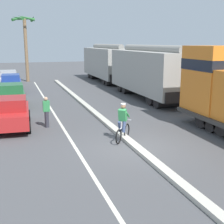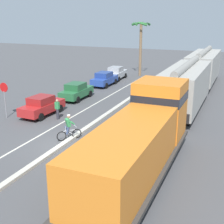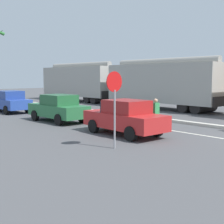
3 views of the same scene
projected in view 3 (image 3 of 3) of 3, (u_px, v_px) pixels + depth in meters
The scene contains 9 objects.
median_curb at pixel (168, 120), 18.69m from camera, with size 0.36×36.00×0.16m, color beige.
lane_stripe at pixel (141, 126), 17.09m from camera, with size 0.14×36.00×0.01m, color silver.
hopper_car_lead at pixel (164, 84), 25.70m from camera, with size 2.90×10.60×4.18m.
hopper_car_middle at pixel (80, 82), 34.20m from camera, with size 2.90×10.60×4.18m.
parked_car_red at pixel (125, 117), 14.41m from camera, with size 1.99×4.28×1.62m.
parked_car_green at pixel (58, 108), 18.58m from camera, with size 1.86×4.21×1.62m.
parked_car_blue at pixel (10, 101), 23.47m from camera, with size 1.88×4.22×1.62m.
stop_sign at pixel (114, 95), 11.50m from camera, with size 0.76×0.08×2.88m.
pedestrian_by_cars at pixel (156, 114), 15.27m from camera, with size 0.34×0.22×1.62m.
Camera 3 is at (-14.99, -5.37, 2.70)m, focal length 50.00 mm.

